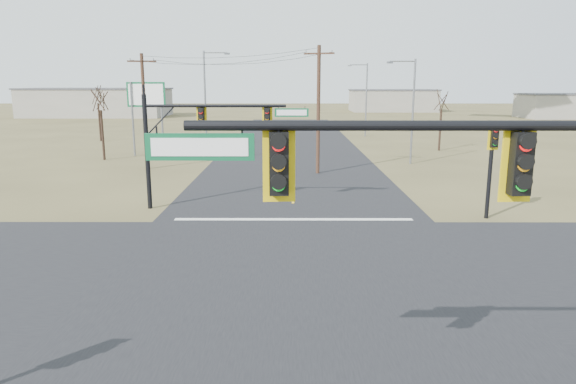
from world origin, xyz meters
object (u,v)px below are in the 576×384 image
object	(u,v)px
streetlight_c	(207,94)
bare_tree_a	(100,98)
utility_pole_far	(145,110)
highway_sign	(147,105)
mast_arm_near	(526,197)
streetlight_a	(411,106)
streetlight_b	(365,96)
bare_tree_b	(97,95)
pedestal_signal_ne	(493,150)
bare_tree_c	(442,100)
mast_arm_far	(206,127)
utility_pole_near	(318,108)

from	to	relation	value
streetlight_c	bare_tree_a	distance (m)	11.92
utility_pole_far	highway_sign	size ratio (longest dim) A/B	1.31
mast_arm_near	streetlight_a	size ratio (longest dim) A/B	1.18
streetlight_b	bare_tree_b	xyz separation A→B (m)	(-32.15, -5.56, 0.27)
streetlight_c	pedestal_signal_ne	bearing A→B (deg)	-70.85
streetlight_a	bare_tree_c	bearing A→B (deg)	40.89
bare_tree_b	bare_tree_c	world-z (taller)	bare_tree_b
highway_sign	bare_tree_a	size ratio (longest dim) A/B	0.99
mast_arm_far	utility_pole_far	distance (m)	15.09
utility_pole_near	streetlight_c	xyz separation A→B (m)	(-10.78, 15.86, 0.71)
bare_tree_b	bare_tree_a	bearing A→B (deg)	-69.10
bare_tree_a	bare_tree_c	size ratio (longest dim) A/B	1.06
streetlight_a	bare_tree_a	xyz separation A→B (m)	(-26.84, 2.28, 0.59)
bare_tree_c	utility_pole_far	bearing A→B (deg)	-156.76
mast_arm_near	streetlight_a	bearing A→B (deg)	76.82
highway_sign	mast_arm_near	bearing A→B (deg)	-61.62
mast_arm_far	utility_pole_near	world-z (taller)	utility_pole_near
pedestal_signal_ne	streetlight_c	world-z (taller)	streetlight_c
streetlight_b	bare_tree_c	distance (m)	15.38
mast_arm_near	bare_tree_a	world-z (taller)	bare_tree_a
pedestal_signal_ne	streetlight_a	size ratio (longest dim) A/B	0.56
bare_tree_c	bare_tree_a	bearing A→B (deg)	-168.36
utility_pole_near	bare_tree_b	world-z (taller)	utility_pole_near
pedestal_signal_ne	streetlight_c	size ratio (longest dim) A/B	0.49
pedestal_signal_ne	bare_tree_b	xyz separation A→B (m)	(-32.60, 35.77, 1.96)
utility_pole_far	streetlight_c	bearing A→B (deg)	78.39
mast_arm_near	bare_tree_a	bearing A→B (deg)	115.79
mast_arm_far	streetlight_c	world-z (taller)	streetlight_c
mast_arm_near	mast_arm_far	xyz separation A→B (m)	(-8.42, 19.05, -0.39)
streetlight_b	streetlight_c	world-z (taller)	streetlight_c
mast_arm_near	streetlight_c	distance (m)	47.80
streetlight_c	bare_tree_c	distance (m)	24.05
utility_pole_far	bare_tree_a	distance (m)	7.22
highway_sign	bare_tree_b	bearing A→B (deg)	131.01
utility_pole_near	highway_sign	xyz separation A→B (m)	(-15.50, 9.79, -0.13)
mast_arm_near	utility_pole_far	xyz separation A→B (m)	(-15.41, 32.42, -0.18)
mast_arm_far	pedestal_signal_ne	world-z (taller)	mast_arm_far
utility_pole_far	mast_arm_near	bearing A→B (deg)	-64.57
mast_arm_far	streetlight_c	bearing A→B (deg)	99.55
utility_pole_near	bare_tree_a	world-z (taller)	utility_pole_near
streetlight_a	bare_tree_b	xyz separation A→B (m)	(-32.68, 17.60, 0.56)
streetlight_b	bare_tree_b	world-z (taller)	streetlight_b
utility_pole_far	mast_arm_far	bearing A→B (deg)	-62.40
streetlight_c	bare_tree_c	world-z (taller)	streetlight_c
streetlight_a	bare_tree_b	size ratio (longest dim) A/B	1.28
mast_arm_far	pedestal_signal_ne	size ratio (longest dim) A/B	1.80
pedestal_signal_ne	utility_pole_near	size ratio (longest dim) A/B	0.52
highway_sign	streetlight_c	size ratio (longest dim) A/B	0.68
mast_arm_near	utility_pole_far	world-z (taller)	utility_pole_far
bare_tree_c	mast_arm_far	bearing A→B (deg)	-128.48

